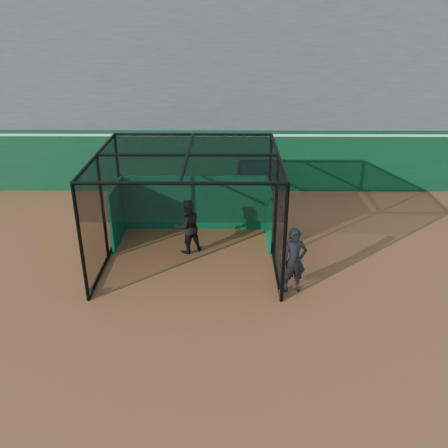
{
  "coord_description": "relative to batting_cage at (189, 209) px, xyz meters",
  "views": [
    {
      "loc": [
        0.89,
        -10.11,
        7.01
      ],
      "look_at": [
        0.8,
        2.0,
        1.4
      ],
      "focal_mm": 38.0,
      "sensor_mm": 36.0,
      "label": 1
    }
  ],
  "objects": [
    {
      "name": "outfield_wall",
      "position": [
        0.21,
        5.96,
        -0.33
      ],
      "size": [
        50.0,
        0.5,
        2.5
      ],
      "color": "#09361A",
      "rests_on": "ground"
    },
    {
      "name": "batter",
      "position": [
        -0.11,
        0.45,
        -0.76
      ],
      "size": [
        1.05,
        0.98,
        1.72
      ],
      "primitive_type": "imported",
      "rotation": [
        0.0,
        0.0,
        3.66
      ],
      "color": "black",
      "rests_on": "ground"
    },
    {
      "name": "ground",
      "position": [
        0.21,
        -2.54,
        -1.62
      ],
      "size": [
        120.0,
        120.0,
        0.0
      ],
      "primitive_type": "plane",
      "color": "brown",
      "rests_on": "ground"
    },
    {
      "name": "on_deck_player",
      "position": [
        2.87,
        -1.75,
        -0.72
      ],
      "size": [
        0.72,
        0.53,
        1.81
      ],
      "color": "black",
      "rests_on": "ground"
    },
    {
      "name": "grandstand",
      "position": [
        0.21,
        9.74,
        2.85
      ],
      "size": [
        50.0,
        7.85,
        8.95
      ],
      "color": "#4C4C4F",
      "rests_on": "ground"
    },
    {
      "name": "batting_cage",
      "position": [
        0.0,
        0.0,
        0.0
      ],
      "size": [
        5.12,
        4.64,
        3.25
      ],
      "color": "black",
      "rests_on": "ground"
    }
  ]
}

